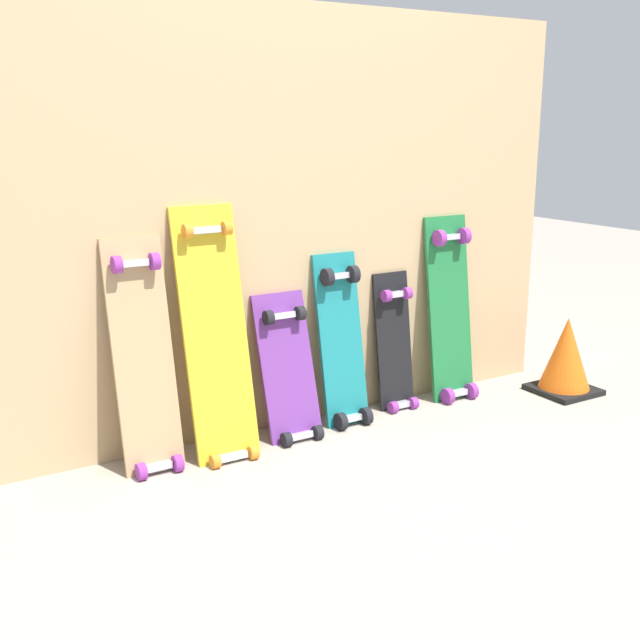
# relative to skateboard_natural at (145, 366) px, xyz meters

# --- Properties ---
(ground_plane) EXTENTS (12.00, 12.00, 0.00)m
(ground_plane) POSITION_rel_skateboard_natural_xyz_m (0.69, 0.05, -0.37)
(ground_plane) COLOR #A89E8E
(plywood_wall_panel) EXTENTS (2.44, 0.04, 1.60)m
(plywood_wall_panel) POSITION_rel_skateboard_natural_xyz_m (0.69, 0.12, 0.43)
(plywood_wall_panel) COLOR tan
(plywood_wall_panel) RESTS_ON ground
(skateboard_natural) EXTENTS (0.21, 0.23, 0.87)m
(skateboard_natural) POSITION_rel_skateboard_natural_xyz_m (0.00, 0.00, 0.00)
(skateboard_natural) COLOR tan
(skateboard_natural) RESTS_ON ground
(skateboard_yellow) EXTENTS (0.24, 0.27, 0.97)m
(skateboard_yellow) POSITION_rel_skateboard_natural_xyz_m (0.26, -0.02, 0.04)
(skateboard_yellow) COLOR gold
(skateboard_yellow) RESTS_ON ground
(skateboard_purple) EXTENTS (0.22, 0.23, 0.62)m
(skateboard_purple) POSITION_rel_skateboard_natural_xyz_m (0.56, -0.01, -0.13)
(skateboard_purple) COLOR #6B338C
(skateboard_purple) RESTS_ON ground
(skateboard_teal) EXTENTS (0.19, 0.20, 0.74)m
(skateboard_teal) POSITION_rel_skateboard_natural_xyz_m (0.81, 0.01, -0.06)
(skateboard_teal) COLOR #197A7F
(skateboard_teal) RESTS_ON ground
(skateboard_black) EXTENTS (0.17, 0.15, 0.64)m
(skateboard_black) POSITION_rel_skateboard_natural_xyz_m (1.09, 0.04, -0.12)
(skateboard_black) COLOR black
(skateboard_black) RESTS_ON ground
(skateboard_green) EXTENTS (0.22, 0.19, 0.85)m
(skateboard_green) POSITION_rel_skateboard_natural_xyz_m (1.37, 0.02, -0.00)
(skateboard_green) COLOR #1E7238
(skateboard_green) RESTS_ON ground
(traffic_cone) EXTENTS (0.26, 0.26, 0.34)m
(traffic_cone) POSITION_rel_skateboard_natural_xyz_m (1.85, -0.21, -0.20)
(traffic_cone) COLOR black
(traffic_cone) RESTS_ON ground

